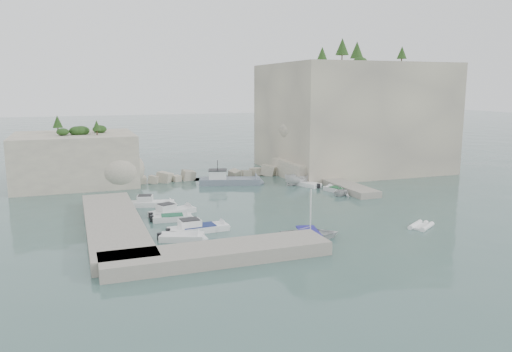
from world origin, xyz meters
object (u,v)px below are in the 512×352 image
object	(u,v)px
tender_east_d	(300,185)
work_boat	(230,184)
motorboat_a	(152,206)
motorboat_d	(199,232)
motorboat_b	(172,215)
tender_east_a	(341,196)
tender_east_b	(338,192)
motorboat_e	(182,240)
inflatable_dinghy	(421,228)
motorboat_c	(172,221)
tender_east_c	(306,186)
rowboat	(310,238)

from	to	relation	value
tender_east_d	work_boat	size ratio (longest dim) A/B	0.54
motorboat_a	motorboat_d	bearing A→B (deg)	-64.15
tender_east_d	work_boat	world-z (taller)	work_boat
motorboat_b	tender_east_a	xyz separation A→B (m)	(21.57, 1.99, 0.00)
motorboat_d	motorboat_a	bearing A→B (deg)	98.33
motorboat_a	tender_east_b	world-z (taller)	motorboat_a
motorboat_a	work_boat	size ratio (longest dim) A/B	0.59
motorboat_e	tender_east_d	distance (m)	28.46
tender_east_d	inflatable_dinghy	bearing A→B (deg)	176.57
motorboat_c	motorboat_d	distance (m)	5.03
motorboat_e	tender_east_c	bearing A→B (deg)	61.89
motorboat_e	tender_east_c	distance (m)	28.17
rowboat	tender_east_c	xyz separation A→B (m)	(10.25, 22.06, 0.00)
tender_east_c	motorboat_a	bearing A→B (deg)	82.64
motorboat_a	tender_east_a	bearing A→B (deg)	7.12
tender_east_c	inflatable_dinghy	bearing A→B (deg)	163.89
tender_east_c	motorboat_e	bearing A→B (deg)	111.71
motorboat_c	motorboat_d	world-z (taller)	motorboat_d
motorboat_c	tender_east_c	size ratio (longest dim) A/B	0.84
work_boat	motorboat_c	bearing A→B (deg)	-107.26
tender_east_b	work_boat	world-z (taller)	work_boat
motorboat_c	motorboat_d	bearing A→B (deg)	-64.82
rowboat	tender_east_d	size ratio (longest dim) A/B	1.04
inflatable_dinghy	tender_east_b	distance (m)	17.36
inflatable_dinghy	tender_east_c	size ratio (longest dim) A/B	0.60
tender_east_d	work_boat	xyz separation A→B (m)	(-9.04, 3.73, 0.00)
tender_east_b	tender_east_c	bearing A→B (deg)	3.44
inflatable_dinghy	tender_east_b	xyz separation A→B (m)	(0.71, 17.35, 0.00)
motorboat_d	work_boat	size ratio (longest dim) A/B	0.66
motorboat_b	motorboat_a	bearing A→B (deg)	86.37
motorboat_e	tender_east_b	xyz separation A→B (m)	(23.25, 13.25, 0.00)
motorboat_e	tender_east_d	size ratio (longest dim) A/B	0.84
motorboat_a	tender_east_c	distance (m)	22.21
tender_east_a	tender_east_c	world-z (taller)	tender_east_a
rowboat	tender_east_b	xyz separation A→B (m)	(12.33, 16.74, 0.00)
motorboat_b	tender_east_a	size ratio (longest dim) A/B	1.90
motorboat_b	tender_east_b	distance (m)	22.68
motorboat_b	tender_east_d	xyz separation A→B (m)	(19.82, 10.23, 0.00)
motorboat_e	rowboat	distance (m)	11.47
tender_east_b	tender_east_c	world-z (taller)	same
motorboat_d	tender_east_b	xyz separation A→B (m)	(21.24, 11.19, 0.00)
motorboat_b	motorboat_d	xyz separation A→B (m)	(1.09, -7.19, 0.00)
motorboat_b	motorboat_c	world-z (taller)	motorboat_b
motorboat_c	motorboat_d	xyz separation A→B (m)	(1.57, -4.78, 0.00)
motorboat_b	motorboat_c	xyz separation A→B (m)	(-0.49, -2.41, 0.00)
motorboat_c	tender_east_c	world-z (taller)	same
motorboat_b	motorboat_d	distance (m)	7.27
tender_east_b	work_boat	bearing A→B (deg)	31.37
motorboat_c	tender_east_d	xyz separation A→B (m)	(20.30, 12.65, 0.00)
tender_east_d	motorboat_a	bearing A→B (deg)	96.95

